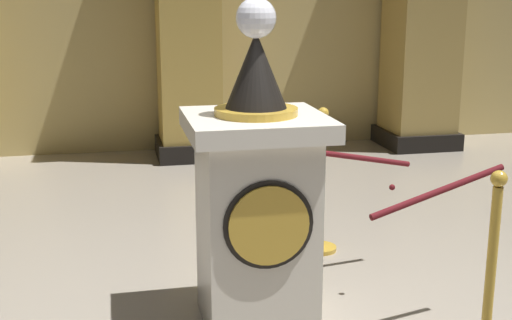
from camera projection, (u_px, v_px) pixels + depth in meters
pedestal_clock at (256, 200)px, 3.73m from camera, size 0.74×0.74×1.80m
stanchion_near at (488, 299)px, 3.37m from camera, size 0.24×0.24×1.01m
stanchion_far at (321, 202)px, 4.87m from camera, size 0.24×0.24×1.05m
velvet_rope at (393, 173)px, 4.02m from camera, size 1.02×1.04×0.22m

